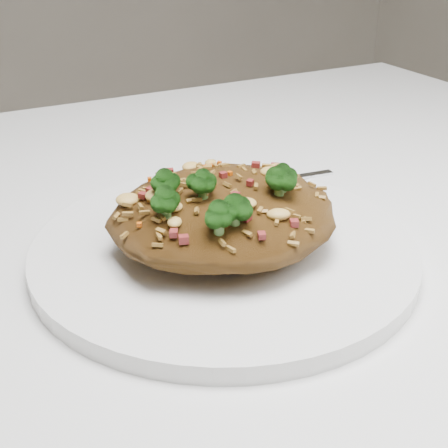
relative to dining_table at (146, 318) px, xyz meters
The scene contains 4 objects.
dining_table is the anchor object (origin of this frame).
plate 0.13m from the dining_table, 60.53° to the right, with size 0.30×0.30×0.01m, color white.
fried_rice 0.16m from the dining_table, 61.26° to the right, with size 0.17×0.16×0.07m.
fork 0.16m from the dining_table, ahead, with size 0.16×0.03×0.00m.
Camera 1 is at (-0.15, -0.45, 0.99)m, focal length 50.00 mm.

